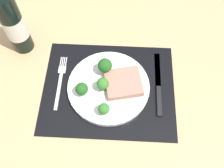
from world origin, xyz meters
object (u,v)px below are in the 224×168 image
Objects in this scene: fork at (60,81)px; knife at (159,88)px; plate at (109,87)px; wine_bottle at (13,24)px; steak at (123,83)px.

knife is at bearing -3.49° from fork.
knife is at bearing 1.93° from plate.
wine_bottle reaches higher than plate.
plate is at bearing -173.15° from steak.
wine_bottle is at bearing 157.26° from steak.
knife is at bearing -0.09° from steak.
fork is 31.41cm from knife.
wine_bottle is at bearing 153.42° from plate.
plate is 15.71cm from fork.
steak is 20.36cm from fork.
knife is (15.75, 0.53, -0.50)cm from plate.
fork is (-15.64, 1.42, -0.55)cm from plate.
wine_bottle is (-45.99, 14.60, 10.79)cm from knife.
plate is 35.34cm from wine_bottle.
fork is 22.77cm from wine_bottle.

